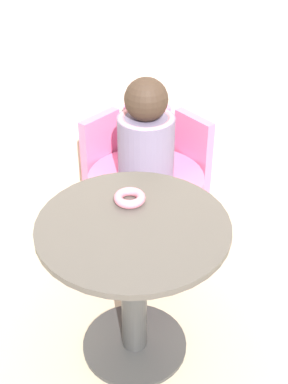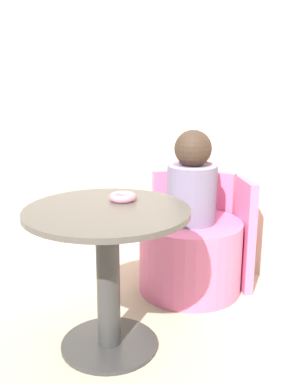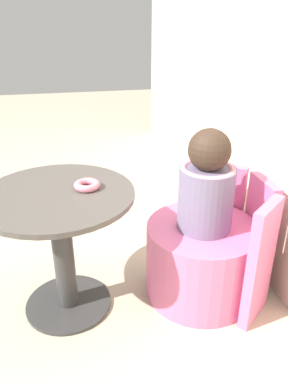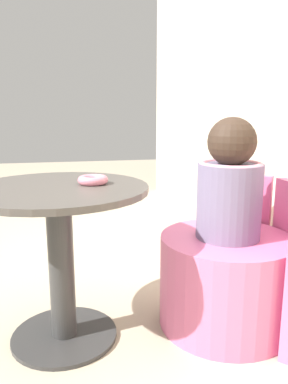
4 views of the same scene
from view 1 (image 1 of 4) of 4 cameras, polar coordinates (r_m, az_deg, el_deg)
The scene contains 6 objects.
ground_plane at distance 2.45m, azimuth 0.04°, elevation -15.41°, with size 12.00×12.00×0.00m, color #B7A88E.
round_table at distance 2.09m, azimuth -1.12°, elevation -7.91°, with size 0.73×0.73×0.67m.
tub_chair at distance 2.81m, azimuth 0.20°, elevation -1.86°, with size 0.59×0.59×0.42m.
booth_backrest at distance 2.95m, azimuth 0.30°, elevation 2.76°, with size 0.69×0.25×0.65m.
child_figure at distance 2.58m, azimuth 0.22°, elevation 6.13°, with size 0.28×0.28×0.52m.
donut at distance 2.07m, azimuth -1.55°, elevation -0.63°, with size 0.12×0.12×0.03m.
Camera 1 is at (0.03, -1.58, 1.87)m, focal length 50.00 mm.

